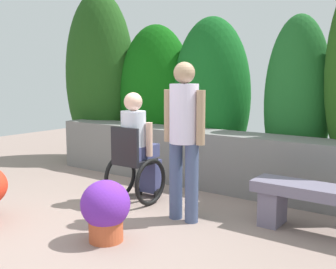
% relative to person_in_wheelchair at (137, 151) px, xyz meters
% --- Properties ---
extents(ground_plane, '(13.31, 13.31, 0.00)m').
position_rel_person_in_wheelchair_xyz_m(ground_plane, '(0.26, -1.01, -0.62)').
color(ground_plane, gray).
extents(stone_retaining_wall, '(5.08, 0.55, 0.77)m').
position_rel_person_in_wheelchair_xyz_m(stone_retaining_wall, '(0.26, 1.10, -0.24)').
color(stone_retaining_wall, slate).
rests_on(stone_retaining_wall, ground).
extents(hedge_backdrop, '(6.10, 1.15, 3.14)m').
position_rel_person_in_wheelchair_xyz_m(hedge_backdrop, '(-0.03, 1.68, 0.76)').
color(hedge_backdrop, '#1F4A17').
rests_on(hedge_backdrop, ground).
extents(person_in_wheelchair, '(0.53, 0.66, 1.33)m').
position_rel_person_in_wheelchair_xyz_m(person_in_wheelchair, '(0.00, 0.00, 0.00)').
color(person_in_wheelchair, black).
rests_on(person_in_wheelchair, ground).
extents(person_standing_companion, '(0.49, 0.30, 1.66)m').
position_rel_person_in_wheelchair_xyz_m(person_standing_companion, '(0.84, -0.23, 0.33)').
color(person_standing_companion, '#425074').
rests_on(person_standing_companion, ground).
extents(flower_pot_terracotta_by_wall, '(0.46, 0.46, 0.57)m').
position_rel_person_in_wheelchair_xyz_m(flower_pot_terracotta_by_wall, '(0.56, -1.11, -0.32)').
color(flower_pot_terracotta_by_wall, '#C05430').
rests_on(flower_pot_terracotta_by_wall, ground).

